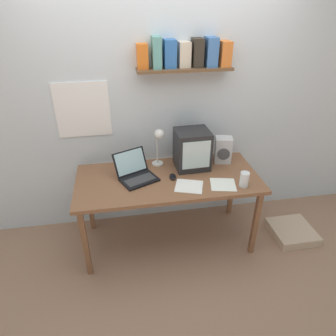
{
  "coord_description": "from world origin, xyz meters",
  "views": [
    {
      "loc": [
        -0.4,
        -2.31,
        2.21
      ],
      "look_at": [
        0.0,
        0.0,
        0.86
      ],
      "focal_mm": 32.0,
      "sensor_mm": 36.0,
      "label": 1
    }
  ],
  "objects_px": {
    "printed_handout": "(189,186)",
    "floor_cushion": "(292,232)",
    "juice_glass": "(244,180)",
    "loose_paper_near_monitor": "(223,185)",
    "corner_desk": "(168,183)",
    "laptop": "(135,172)",
    "computer_mouse": "(173,177)",
    "crt_monitor": "(192,149)",
    "space_heater": "(223,150)",
    "desk_lamp": "(159,141)"
  },
  "relations": [
    {
      "from": "laptop",
      "to": "space_heater",
      "type": "bearing_deg",
      "value": -14.26
    },
    {
      "from": "crt_monitor",
      "to": "laptop",
      "type": "height_order",
      "value": "crt_monitor"
    },
    {
      "from": "computer_mouse",
      "to": "floor_cushion",
      "type": "xyz_separation_m",
      "value": [
        1.26,
        -0.15,
        -0.73
      ]
    },
    {
      "from": "desk_lamp",
      "to": "computer_mouse",
      "type": "xyz_separation_m",
      "value": [
        0.09,
        -0.24,
        -0.26
      ]
    },
    {
      "from": "juice_glass",
      "to": "computer_mouse",
      "type": "height_order",
      "value": "juice_glass"
    },
    {
      "from": "crt_monitor",
      "to": "loose_paper_near_monitor",
      "type": "relative_size",
      "value": 1.45
    },
    {
      "from": "juice_glass",
      "to": "loose_paper_near_monitor",
      "type": "height_order",
      "value": "juice_glass"
    },
    {
      "from": "juice_glass",
      "to": "computer_mouse",
      "type": "distance_m",
      "value": 0.64
    },
    {
      "from": "corner_desk",
      "to": "space_heater",
      "type": "xyz_separation_m",
      "value": [
        0.59,
        0.21,
        0.19
      ]
    },
    {
      "from": "corner_desk",
      "to": "laptop",
      "type": "bearing_deg",
      "value": 169.63
    },
    {
      "from": "corner_desk",
      "to": "computer_mouse",
      "type": "relative_size",
      "value": 15.6
    },
    {
      "from": "juice_glass",
      "to": "desk_lamp",
      "type": "bearing_deg",
      "value": 144.77
    },
    {
      "from": "laptop",
      "to": "floor_cushion",
      "type": "height_order",
      "value": "laptop"
    },
    {
      "from": "space_heater",
      "to": "loose_paper_near_monitor",
      "type": "distance_m",
      "value": 0.45
    },
    {
      "from": "crt_monitor",
      "to": "laptop",
      "type": "xyz_separation_m",
      "value": [
        -0.55,
        -0.11,
        -0.13
      ]
    },
    {
      "from": "space_heater",
      "to": "printed_handout",
      "type": "relative_size",
      "value": 0.89
    },
    {
      "from": "corner_desk",
      "to": "laptop",
      "type": "relative_size",
      "value": 3.99
    },
    {
      "from": "laptop",
      "to": "juice_glass",
      "type": "bearing_deg",
      "value": -42.7
    },
    {
      "from": "desk_lamp",
      "to": "loose_paper_near_monitor",
      "type": "distance_m",
      "value": 0.72
    },
    {
      "from": "corner_desk",
      "to": "printed_handout",
      "type": "bearing_deg",
      "value": -48.98
    },
    {
      "from": "corner_desk",
      "to": "computer_mouse",
      "type": "bearing_deg",
      "value": -24.02
    },
    {
      "from": "crt_monitor",
      "to": "printed_handout",
      "type": "xyz_separation_m",
      "value": [
        -0.1,
        -0.34,
        -0.19
      ]
    },
    {
      "from": "laptop",
      "to": "loose_paper_near_monitor",
      "type": "relative_size",
      "value": 1.63
    },
    {
      "from": "juice_glass",
      "to": "computer_mouse",
      "type": "bearing_deg",
      "value": 158.3
    },
    {
      "from": "space_heater",
      "to": "floor_cushion",
      "type": "distance_m",
      "value": 1.16
    },
    {
      "from": "laptop",
      "to": "loose_paper_near_monitor",
      "type": "distance_m",
      "value": 0.8
    },
    {
      "from": "computer_mouse",
      "to": "crt_monitor",
      "type": "bearing_deg",
      "value": 39.6
    },
    {
      "from": "corner_desk",
      "to": "loose_paper_near_monitor",
      "type": "relative_size",
      "value": 6.5
    },
    {
      "from": "laptop",
      "to": "computer_mouse",
      "type": "height_order",
      "value": "laptop"
    },
    {
      "from": "laptop",
      "to": "computer_mouse",
      "type": "distance_m",
      "value": 0.35
    },
    {
      "from": "space_heater",
      "to": "computer_mouse",
      "type": "distance_m",
      "value": 0.61
    },
    {
      "from": "laptop",
      "to": "floor_cushion",
      "type": "relative_size",
      "value": 0.99
    },
    {
      "from": "space_heater",
      "to": "loose_paper_near_monitor",
      "type": "height_order",
      "value": "space_heater"
    },
    {
      "from": "juice_glass",
      "to": "crt_monitor",
      "type": "bearing_deg",
      "value": 131.58
    },
    {
      "from": "floor_cushion",
      "to": "computer_mouse",
      "type": "bearing_deg",
      "value": 173.38
    },
    {
      "from": "corner_desk",
      "to": "loose_paper_near_monitor",
      "type": "bearing_deg",
      "value": -23.92
    },
    {
      "from": "laptop",
      "to": "juice_glass",
      "type": "distance_m",
      "value": 0.97
    },
    {
      "from": "corner_desk",
      "to": "juice_glass",
      "type": "bearing_deg",
      "value": -21.85
    },
    {
      "from": "crt_monitor",
      "to": "computer_mouse",
      "type": "xyz_separation_m",
      "value": [
        -0.22,
        -0.18,
        -0.17
      ]
    },
    {
      "from": "printed_handout",
      "to": "juice_glass",
      "type": "bearing_deg",
      "value": -8.77
    },
    {
      "from": "laptop",
      "to": "computer_mouse",
      "type": "bearing_deg",
      "value": -36.5
    },
    {
      "from": "corner_desk",
      "to": "laptop",
      "type": "distance_m",
      "value": 0.32
    },
    {
      "from": "desk_lamp",
      "to": "computer_mouse",
      "type": "bearing_deg",
      "value": -85.36
    },
    {
      "from": "desk_lamp",
      "to": "space_heater",
      "type": "bearing_deg",
      "value": -16.82
    },
    {
      "from": "corner_desk",
      "to": "space_heater",
      "type": "height_order",
      "value": "space_heater"
    },
    {
      "from": "juice_glass",
      "to": "loose_paper_near_monitor",
      "type": "bearing_deg",
      "value": 164.01
    },
    {
      "from": "corner_desk",
      "to": "loose_paper_near_monitor",
      "type": "xyz_separation_m",
      "value": [
        0.46,
        -0.2,
        0.06
      ]
    },
    {
      "from": "loose_paper_near_monitor",
      "to": "floor_cushion",
      "type": "relative_size",
      "value": 0.61
    },
    {
      "from": "crt_monitor",
      "to": "loose_paper_near_monitor",
      "type": "bearing_deg",
      "value": -63.43
    },
    {
      "from": "printed_handout",
      "to": "floor_cushion",
      "type": "distance_m",
      "value": 1.35
    }
  ]
}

